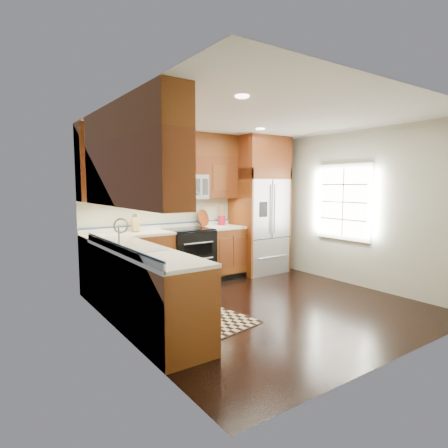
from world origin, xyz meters
TOP-DOWN VIEW (x-y plane):
  - ground at (0.00, 0.00)m, footprint 4.00×4.00m
  - wall_back at (0.00, 2.00)m, footprint 4.00×0.02m
  - wall_left at (-2.00, 0.00)m, footprint 0.02×4.00m
  - wall_right at (2.00, 0.00)m, footprint 0.02×4.00m
  - window at (1.98, 0.20)m, footprint 0.04×1.10m
  - base_cabinets at (-1.23, 0.90)m, footprint 2.85×3.00m
  - countertop at (-1.09, 1.01)m, footprint 2.86×3.01m
  - upper_cabinets at (-1.15, 1.09)m, footprint 2.85×3.00m
  - range at (-0.25, 1.67)m, footprint 0.76×0.67m
  - microwave at (-0.25, 1.80)m, footprint 0.76×0.40m
  - refrigerator at (1.30, 1.63)m, footprint 0.98×0.75m
  - sink_faucet at (-1.73, 0.23)m, footprint 0.54×0.44m
  - rug at (-1.04, 0.19)m, footprint 1.21×1.73m
  - knife_block at (-1.14, 1.84)m, footprint 0.11×0.15m
  - utensil_crock at (0.58, 1.87)m, footprint 0.16×0.16m
  - cutting_board at (0.19, 1.90)m, footprint 0.41×0.41m

SIDE VIEW (x-z plane):
  - ground at x=0.00m, z-range 0.00..0.00m
  - rug at x=-1.04m, z-range 0.00..0.01m
  - base_cabinets at x=-1.23m, z-range 0.00..0.90m
  - range at x=-0.25m, z-range 0.00..0.94m
  - countertop at x=-1.09m, z-range 0.90..0.94m
  - cutting_board at x=0.19m, z-range 0.94..0.96m
  - sink_faucet at x=-1.73m, z-range 0.81..1.18m
  - knife_block at x=-1.14m, z-range 0.91..1.20m
  - utensil_crock at x=0.58m, z-range 0.88..1.26m
  - wall_back at x=0.00m, z-range 0.00..2.60m
  - wall_left at x=-2.00m, z-range 0.00..2.60m
  - wall_right at x=2.00m, z-range 0.00..2.60m
  - refrigerator at x=1.30m, z-range 0.00..2.60m
  - window at x=1.98m, z-range 0.75..2.05m
  - microwave at x=-0.25m, z-range 1.45..1.87m
  - upper_cabinets at x=-1.15m, z-range 1.45..2.60m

